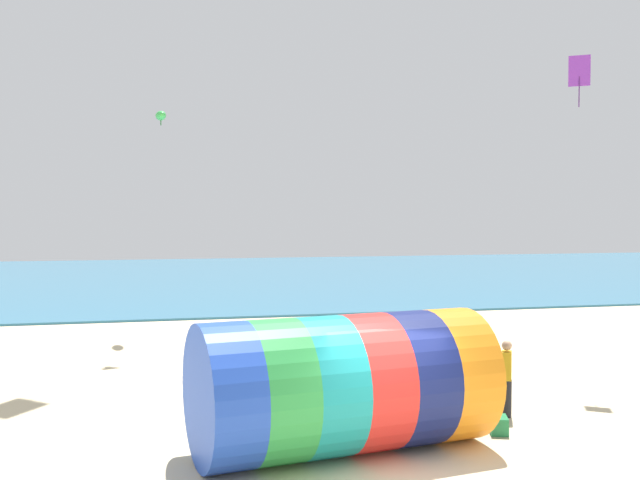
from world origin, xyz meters
name	(u,v)px	position (x,y,z in m)	size (l,w,h in m)	color
sea	(220,277)	(0.00, 39.78, 0.05)	(120.00, 40.00, 0.10)	teal
giant_inflatable_tube	(344,384)	(-0.73, 1.84, 1.34)	(6.10, 3.58, 2.69)	blue
kite_handler	(506,378)	(3.51, 3.35, 0.91)	(0.36, 0.42, 1.76)	black
kite_green_parafoil	(161,116)	(-4.12, 17.27, 8.47)	(0.60, 1.14, 0.59)	green
kite_purple_diamond	(579,72)	(7.51, 6.85, 8.69)	(0.55, 0.39, 1.46)	purple
cooler_box	(499,425)	(2.78, 2.27, 0.18)	(0.52, 0.36, 0.36)	#268C4C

